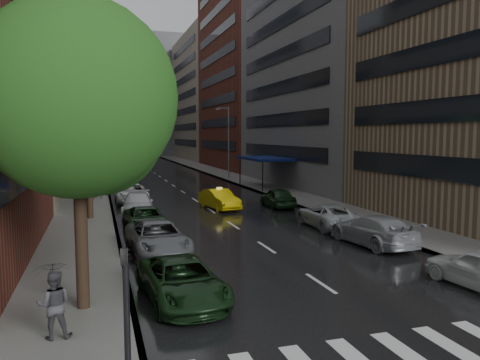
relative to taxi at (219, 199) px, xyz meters
name	(u,v)px	position (x,y,z in m)	size (l,w,h in m)	color
ground	(381,324)	(-0.80, -22.57, -0.76)	(220.00, 220.00, 0.00)	gray
road	(162,178)	(-0.80, 27.43, -0.75)	(14.00, 140.00, 0.01)	black
sidewalk_left	(90,179)	(-9.80, 27.43, -0.68)	(4.00, 140.00, 0.15)	gray
sidewalk_right	(227,176)	(8.20, 27.43, -0.68)	(4.00, 140.00, 0.15)	gray
crosswalk	(432,352)	(-0.60, -24.57, -0.75)	(13.15, 2.80, 0.01)	silver
buildings_left	(42,59)	(-15.80, 36.22, 15.23)	(8.00, 108.00, 38.00)	maroon
buildings_right	(253,73)	(14.20, 34.13, 14.27)	(8.05, 109.10, 36.00)	#937A5B
building_far	(127,96)	(-0.80, 95.43, 15.24)	(40.00, 14.00, 32.00)	slate
tree_near	(77,98)	(-9.40, -18.96, 6.03)	(6.22, 6.22, 9.91)	#382619
tree_mid	(87,117)	(-9.40, -2.03, 6.05)	(6.24, 6.24, 9.94)	#382619
tree_far	(90,139)	(-9.40, 7.56, 4.52)	(4.84, 4.84, 7.72)	#382619
taxi	(219,199)	(0.00, 0.00, 0.00)	(1.61, 4.61, 1.52)	yellow
parked_cars_left	(142,211)	(-6.20, -3.98, -0.02)	(2.90, 36.06, 1.56)	black
parked_cars_right	(346,221)	(4.60, -10.95, 0.00)	(2.67, 25.09, 1.58)	silver
ped_black_umbrella	(54,294)	(-10.08, -21.13, 0.62)	(0.96, 0.98, 2.09)	#434348
traffic_light	(127,320)	(-8.40, -25.67, 1.47)	(0.18, 0.15, 3.45)	black
street_lamp_left	(101,144)	(-8.52, 7.43, 4.13)	(1.74, 0.22, 9.00)	gray
street_lamp_right	(228,141)	(6.92, 22.43, 4.13)	(1.74, 0.22, 9.00)	gray
awning	(265,159)	(8.19, 12.43, 2.37)	(4.00, 8.00, 3.12)	navy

